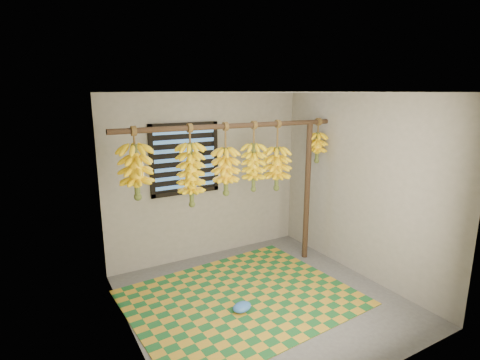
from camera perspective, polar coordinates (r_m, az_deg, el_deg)
floor at (r=4.67m, az=3.52°, el=-17.82°), size 3.00×3.00×0.01m
ceiling at (r=4.00m, az=4.02°, el=13.27°), size 3.00×3.00×0.01m
wall_back at (r=5.45m, az=-4.99°, el=0.45°), size 3.00×0.01×2.40m
wall_left at (r=3.61m, az=-16.75°, el=-6.76°), size 0.01×3.00×2.40m
wall_right at (r=5.14m, az=17.90°, el=-0.94°), size 0.01×3.00×2.40m
window at (r=5.24m, az=-8.40°, el=3.17°), size 1.00×0.04×1.00m
hanging_pole at (r=4.62m, az=-0.93°, el=8.25°), size 3.00×0.06×0.06m
support_post at (r=5.47m, az=10.19°, el=-1.84°), size 0.08×0.08×2.00m
woven_mat at (r=4.69m, az=0.20°, el=-17.46°), size 2.69×2.22×0.01m
plastic_bag at (r=4.42m, az=0.30°, el=-18.79°), size 0.27×0.23×0.10m
banana_bunch_a at (r=4.24m, az=-15.54°, el=1.21°), size 0.35×0.35×0.80m
banana_bunch_b at (r=4.45m, az=-7.47°, el=0.78°), size 0.33×0.33×0.98m
banana_bunch_c at (r=4.64m, az=-2.18°, el=1.35°), size 0.31×0.31×0.90m
banana_bunch_d at (r=4.84m, az=2.08°, el=1.96°), size 0.31×0.31×0.91m
banana_bunch_e at (r=5.05m, az=5.62°, el=1.77°), size 0.37×0.37×0.94m
banana_bunch_f at (r=5.44m, az=11.68°, el=4.89°), size 0.26×0.26×0.63m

